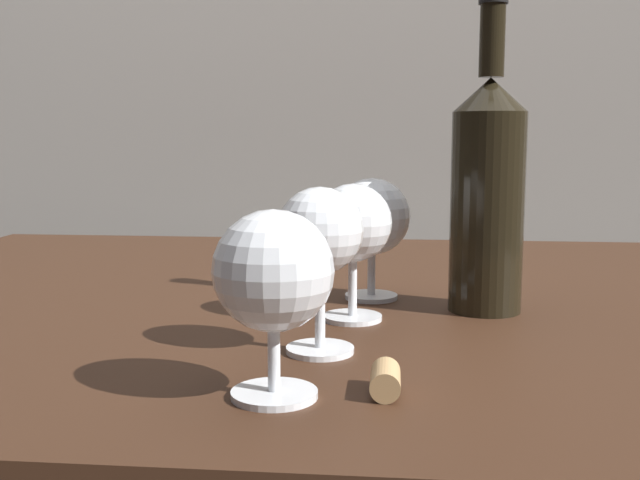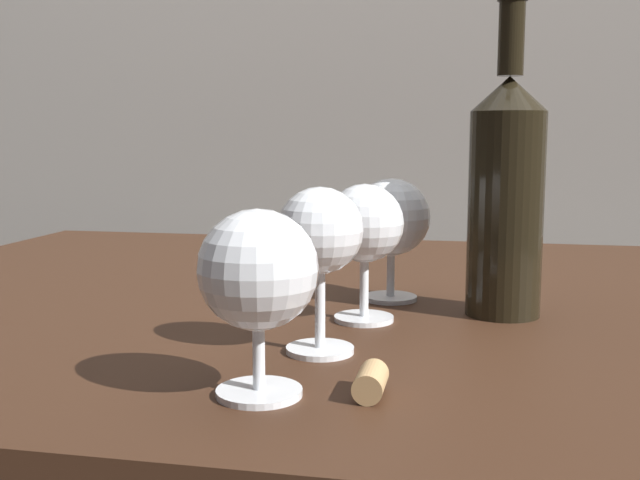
{
  "view_description": "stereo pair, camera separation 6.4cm",
  "coord_description": "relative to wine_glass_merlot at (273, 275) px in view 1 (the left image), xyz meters",
  "views": [
    {
      "loc": [
        0.1,
        -0.87,
        0.89
      ],
      "look_at": [
        0.04,
        -0.24,
        0.8
      ],
      "focal_mm": 42.35,
      "sensor_mm": 36.0,
      "label": 1
    },
    {
      "loc": [
        0.16,
        -0.86,
        0.89
      ],
      "look_at": [
        0.04,
        -0.24,
        0.8
      ],
      "focal_mm": 42.35,
      "sensor_mm": 36.0,
      "label": 2
    }
  ],
  "objects": [
    {
      "name": "wine_glass_merlot",
      "position": [
        0.0,
        0.0,
        0.0
      ],
      "size": [
        0.09,
        0.09,
        0.14
      ],
      "color": "white",
      "rests_on": "dining_table"
    },
    {
      "name": "wine_glass_pinot",
      "position": [
        0.02,
        0.11,
        0.01
      ],
      "size": [
        0.07,
        0.07,
        0.14
      ],
      "color": "white",
      "rests_on": "dining_table"
    },
    {
      "name": "wine_bottle",
      "position": [
        0.18,
        0.29,
        0.04
      ],
      "size": [
        0.08,
        0.08,
        0.33
      ],
      "color": "black",
      "rests_on": "dining_table"
    },
    {
      "name": "dining_table",
      "position": [
        -0.01,
        0.36,
        -0.17
      ],
      "size": [
        1.23,
        0.95,
        0.7
      ],
      "color": "#382114",
      "rests_on": "ground_plane"
    },
    {
      "name": "wine_glass_rose",
      "position": [
        0.06,
        0.33,
        0.0
      ],
      "size": [
        0.09,
        0.09,
        0.14
      ],
      "color": "white",
      "rests_on": "dining_table"
    },
    {
      "name": "cork",
      "position": [
        0.08,
        0.01,
        -0.08
      ],
      "size": [
        0.02,
        0.04,
        0.02
      ],
      "primitive_type": "cylinder",
      "rotation": [
        1.57,
        0.0,
        0.0
      ],
      "color": "tan",
      "rests_on": "dining_table"
    },
    {
      "name": "wine_glass_cabernet",
      "position": [
        0.04,
        0.23,
        0.01
      ],
      "size": [
        0.08,
        0.08,
        0.14
      ],
      "color": "white",
      "rests_on": "dining_table"
    }
  ]
}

